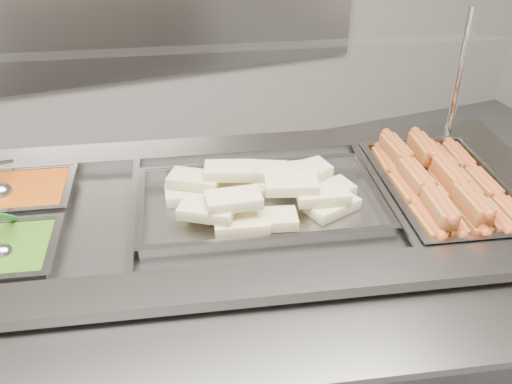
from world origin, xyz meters
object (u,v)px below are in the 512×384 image
object	(u,v)px
steam_counter	(241,314)
serving_spoon	(4,247)
pan_hotdogs	(442,196)
pan_wraps	(259,206)
ladle	(1,191)
sneeze_guard	(228,52)

from	to	relation	value
steam_counter	serving_spoon	size ratio (longest dim) A/B	11.60
pan_hotdogs	pan_wraps	size ratio (longest dim) A/B	0.81
steam_counter	ladle	distance (m)	0.87
serving_spoon	pan_hotdogs	bearing A→B (deg)	-5.92
pan_wraps	ladle	xyz separation A→B (m)	(-0.73, 0.31, 0.04)
steam_counter	ladle	bearing A→B (deg)	156.40
sneeze_guard	ladle	xyz separation A→B (m)	(-0.72, 0.07, -0.37)
steam_counter	ladle	xyz separation A→B (m)	(-0.67, 0.29, 0.48)
steam_counter	serving_spoon	distance (m)	0.82
ladle	serving_spoon	world-z (taller)	serving_spoon
steam_counter	sneeze_guard	distance (m)	0.88
pan_hotdogs	serving_spoon	distance (m)	1.31
pan_wraps	ladle	distance (m)	0.79
sneeze_guard	serving_spoon	distance (m)	0.84
steam_counter	sneeze_guard	world-z (taller)	sneeze_guard
ladle	serving_spoon	bearing A→B (deg)	-88.80
steam_counter	pan_hotdogs	world-z (taller)	pan_hotdogs
serving_spoon	steam_counter	bearing A→B (deg)	0.89
pan_wraps	steam_counter	bearing A→B (deg)	167.19
sneeze_guard	pan_wraps	size ratio (longest dim) A/B	2.23
pan_hotdogs	pan_wraps	bearing A→B (deg)	167.19
ladle	steam_counter	bearing A→B (deg)	-23.60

